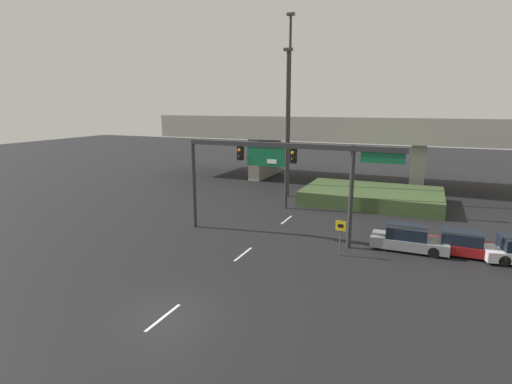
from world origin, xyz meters
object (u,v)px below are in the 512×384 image
at_px(signal_gantry, 280,163).
at_px(speed_limit_sign, 340,232).
at_px(parked_sedan_mid_right, 463,244).
at_px(parked_sedan_near_right, 408,239).
at_px(highway_light_pole_far, 289,105).
at_px(highway_light_pole_near, 287,127).

xyz_separation_m(signal_gantry, speed_limit_sign, (4.37, -1.56, -3.69)).
height_order(signal_gantry, parked_sedan_mid_right, signal_gantry).
distance_m(parked_sedan_near_right, parked_sedan_mid_right, 3.08).
distance_m(signal_gantry, highway_light_pole_far, 13.22).
distance_m(speed_limit_sign, parked_sedan_near_right, 4.63).
bearing_deg(highway_light_pole_far, speed_limit_sign, -59.92).
xyz_separation_m(signal_gantry, highway_light_pole_near, (-2.25, 7.73, 1.87)).
height_order(signal_gantry, highway_light_pole_near, highway_light_pole_near).
bearing_deg(speed_limit_sign, parked_sedan_near_right, 36.26).
relative_size(speed_limit_sign, parked_sedan_mid_right, 0.52).
bearing_deg(highway_light_pole_far, parked_sedan_mid_right, -35.91).
xyz_separation_m(signal_gantry, parked_sedan_near_right, (8.05, 1.14, -4.45)).
bearing_deg(signal_gantry, parked_sedan_mid_right, 7.93).
distance_m(highway_light_pole_far, parked_sedan_mid_right, 19.89).
bearing_deg(speed_limit_sign, signal_gantry, 160.35).
xyz_separation_m(speed_limit_sign, highway_light_pole_near, (-6.62, 9.29, 5.56)).
xyz_separation_m(parked_sedan_near_right, parked_sedan_mid_right, (3.05, 0.41, -0.04)).
bearing_deg(signal_gantry, highway_light_pole_near, 106.25).
distance_m(signal_gantry, speed_limit_sign, 5.93).
bearing_deg(highway_light_pole_far, parked_sedan_near_right, -43.49).
xyz_separation_m(signal_gantry, highway_light_pole_far, (-3.59, 12.19, 3.67)).
xyz_separation_m(highway_light_pole_far, parked_sedan_mid_right, (14.69, -10.64, -8.16)).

